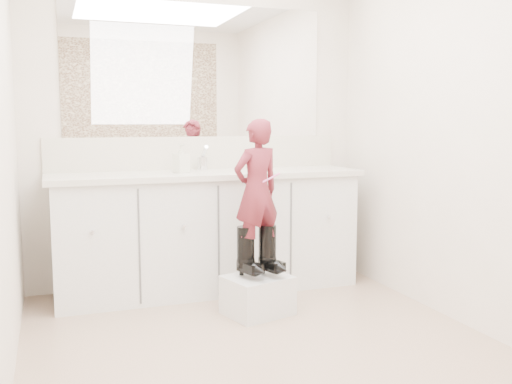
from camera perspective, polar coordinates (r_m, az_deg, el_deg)
name	(u,v)px	position (r m, az deg, el deg)	size (l,w,h in m)	color
floor	(267,350)	(3.27, 1.12, -15.52)	(3.00, 3.00, 0.00)	#957762
wall_back	(198,129)	(4.45, -5.83, 6.31)	(2.60, 2.60, 0.00)	beige
wall_front	(459,142)	(1.71, 19.66, 4.73)	(2.60, 2.60, 0.00)	beige
wall_right	(468,131)	(3.69, 20.44, 5.75)	(3.00, 3.00, 0.00)	beige
vanity_cabinet	(208,234)	(4.27, -4.80, -4.19)	(2.20, 0.55, 0.85)	silver
countertop	(208,175)	(4.19, -4.81, 1.75)	(2.28, 0.58, 0.04)	beige
backsplash	(199,153)	(4.45, -5.75, 3.92)	(2.28, 0.03, 0.25)	beige
mirror	(198,71)	(4.46, -5.87, 11.97)	(2.00, 0.02, 1.00)	white
faucet	(202,163)	(4.34, -5.39, 2.86)	(0.08, 0.08, 0.10)	silver
cup	(261,164)	(4.35, 0.50, 2.83)	(0.10, 0.10, 0.09)	beige
soap_bottle	(181,158)	(4.14, -7.51, 3.36)	(0.09, 0.09, 0.21)	silver
step_stool	(258,295)	(3.79, 0.17, -10.28)	(0.40, 0.33, 0.25)	silver
boot_left	(246,252)	(3.71, -1.03, -6.00)	(0.12, 0.22, 0.33)	black
boot_right	(267,250)	(3.76, 1.14, -5.82)	(0.12, 0.22, 0.33)	black
toddler	(257,191)	(3.66, 0.06, 0.12)	(0.34, 0.22, 0.92)	#B23642
toothbrush	(271,178)	(3.60, 1.55, 1.44)	(0.01, 0.01, 0.14)	#EC5CAB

